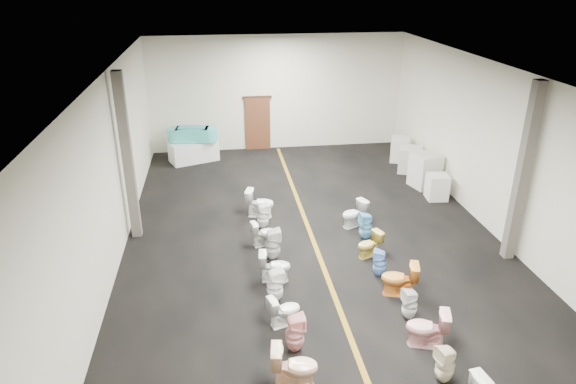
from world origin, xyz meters
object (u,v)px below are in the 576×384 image
appliance_crate_d (400,149)px  toilet_left_4 (284,310)px  toilet_left_7 (273,245)px  toilet_right_3 (427,328)px  toilet_left_3 (295,333)px  appliance_crate_c (410,160)px  toilet_right_9 (354,214)px  toilet_right_8 (366,226)px  appliance_crate_a (437,187)px  toilet_left_2 (295,366)px  toilet_left_10 (260,203)px  bathtub (192,134)px  toilet_right_2 (445,364)px  toilet_left_8 (264,233)px  toilet_right_6 (380,263)px  appliance_crate_b (425,170)px  toilet_right_4 (410,304)px  toilet_left_9 (263,216)px  toilet_right_7 (370,245)px  toilet_left_5 (275,285)px  toilet_right_5 (399,279)px  toilet_left_6 (275,266)px

appliance_crate_d → toilet_left_4: appliance_crate_d is taller
toilet_left_7 → toilet_right_3: (2.58, -3.62, -0.02)m
toilet_right_3 → toilet_left_3: bearing=-77.4°
appliance_crate_c → toilet_right_9: (-3.10, -3.94, -0.07)m
toilet_right_3 → toilet_right_8: bearing=-162.9°
toilet_left_4 → appliance_crate_a: bearing=-61.3°
toilet_left_2 → toilet_left_10: bearing=8.0°
toilet_left_2 → toilet_left_3: toilet_left_2 is taller
bathtub → toilet_right_2: bearing=-62.0°
bathtub → toilet_left_8: 7.21m
toilet_left_3 → toilet_right_6: 3.33m
appliance_crate_b → toilet_right_4: (-3.04, -6.82, -0.21)m
toilet_left_4 → toilet_right_3: (2.63, -1.03, 0.06)m
toilet_left_9 → toilet_right_6: (2.51, -2.84, -0.03)m
toilet_left_8 → toilet_right_2: 5.98m
toilet_left_3 → toilet_right_7: size_ratio=1.21×
toilet_left_3 → toilet_right_8: toilet_left_3 is taller
bathtub → toilet_left_7: (2.16, -7.66, -0.64)m
toilet_left_5 → bathtub: bearing=2.0°
toilet_right_8 → appliance_crate_d: bearing=147.7°
toilet_left_7 → toilet_left_9: 1.75m
toilet_left_5 → toilet_left_8: toilet_left_5 is taller
appliance_crate_a → toilet_left_10: toilet_left_10 is taller
toilet_right_2 → toilet_right_3: size_ratio=0.92×
toilet_left_10 → toilet_right_7: size_ratio=1.26×
toilet_left_2 → appliance_crate_b: bearing=-26.2°
toilet_right_2 → toilet_right_5: bearing=164.0°
toilet_left_8 → toilet_left_10: 1.75m
toilet_right_2 → toilet_right_8: bearing=165.2°
toilet_right_5 → toilet_right_6: toilet_right_5 is taller
bathtub → toilet_left_3: 11.31m
bathtub → appliance_crate_b: (7.75, -3.62, -0.50)m
toilet_left_8 → toilet_right_8: bearing=-103.1°
toilet_right_8 → toilet_left_5: bearing=-53.2°
appliance_crate_b → toilet_right_7: size_ratio=1.70×
toilet_right_2 → toilet_left_6: bearing=-158.5°
toilet_left_6 → toilet_right_3: (2.64, -2.68, 0.03)m
toilet_left_5 → toilet_right_6: size_ratio=1.15×
toilet_left_3 → toilet_right_9: (2.45, 4.92, -0.02)m
toilet_right_5 → toilet_right_8: 2.61m
appliance_crate_b → toilet_left_7: appliance_crate_b is taller
toilet_left_6 → toilet_left_7: bearing=3.3°
appliance_crate_c → toilet_right_2: appliance_crate_c is taller
appliance_crate_c → toilet_left_2: bearing=-120.3°
appliance_crate_a → toilet_left_8: bearing=-158.7°
toilet_right_4 → appliance_crate_a: bearing=146.3°
toilet_right_6 → toilet_left_4: bearing=-37.9°
bathtub → toilet_left_9: bearing=-63.6°
appliance_crate_d → toilet_left_2: 12.24m
toilet_right_2 → toilet_right_8: (0.06, 5.27, 0.02)m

